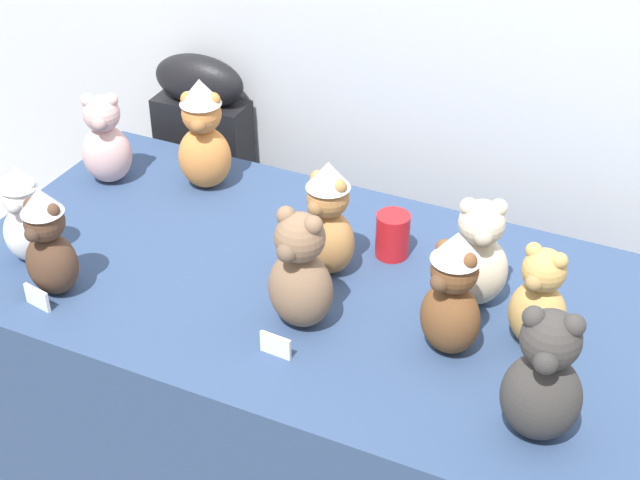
# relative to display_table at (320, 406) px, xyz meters

# --- Properties ---
(display_table) EXTENTS (1.68, 0.86, 0.77)m
(display_table) POSITION_rel_display_table_xyz_m (0.00, 0.00, 0.00)
(display_table) COLOR navy
(display_table) RESTS_ON ground_plane
(instrument_case) EXTENTS (0.28, 0.13, 0.99)m
(instrument_case) POSITION_rel_display_table_xyz_m (-0.64, 0.56, 0.12)
(instrument_case) COLOR black
(instrument_case) RESTS_ON ground_plane
(teddy_bear_ginger) EXTENTS (0.17, 0.16, 0.31)m
(teddy_bear_ginger) POSITION_rel_display_table_xyz_m (-0.46, 0.27, 0.53)
(teddy_bear_ginger) COLOR #D17F3D
(teddy_bear_ginger) RESTS_ON display_table
(teddy_bear_cocoa) EXTENTS (0.12, 0.11, 0.27)m
(teddy_bear_cocoa) POSITION_rel_display_table_xyz_m (-0.52, -0.27, 0.51)
(teddy_bear_cocoa) COLOR #4C3323
(teddy_bear_cocoa) RESTS_ON display_table
(teddy_bear_blush) EXTENTS (0.17, 0.16, 0.25)m
(teddy_bear_blush) POSITION_rel_display_table_xyz_m (-0.70, 0.18, 0.50)
(teddy_bear_blush) COLOR beige
(teddy_bear_blush) RESTS_ON display_table
(teddy_bear_mocha) EXTENTS (0.16, 0.14, 0.28)m
(teddy_bear_mocha) POSITION_rel_display_table_xyz_m (0.02, -0.14, 0.51)
(teddy_bear_mocha) COLOR #7F6047
(teddy_bear_mocha) RESTS_ON display_table
(teddy_bear_cream) EXTENTS (0.17, 0.16, 0.26)m
(teddy_bear_cream) POSITION_rel_display_table_xyz_m (0.33, 0.09, 0.51)
(teddy_bear_cream) COLOR beige
(teddy_bear_cream) RESTS_ON display_table
(teddy_bear_chestnut) EXTENTS (0.16, 0.15, 0.29)m
(teddy_bear_chestnut) POSITION_rel_display_table_xyz_m (0.33, -0.09, 0.52)
(teddy_bear_chestnut) COLOR brown
(teddy_bear_chestnut) RESTS_ON display_table
(teddy_bear_honey) EXTENTS (0.14, 0.13, 0.24)m
(teddy_bear_honey) POSITION_rel_display_table_xyz_m (0.49, 0.00, 0.49)
(teddy_bear_honey) COLOR tan
(teddy_bear_honey) RESTS_ON display_table
(teddy_bear_snow) EXTENTS (0.14, 0.12, 0.25)m
(teddy_bear_snow) POSITION_rel_display_table_xyz_m (-0.66, -0.20, 0.50)
(teddy_bear_snow) COLOR white
(teddy_bear_snow) RESTS_ON display_table
(teddy_bear_caramel) EXTENTS (0.15, 0.14, 0.29)m
(teddy_bear_caramel) POSITION_rel_display_table_xyz_m (-0.01, 0.06, 0.52)
(teddy_bear_caramel) COLOR #B27A42
(teddy_bear_caramel) RESTS_ON display_table
(teddy_bear_charcoal) EXTENTS (0.16, 0.14, 0.29)m
(teddy_bear_charcoal) POSITION_rel_display_table_xyz_m (0.56, -0.25, 0.52)
(teddy_bear_charcoal) COLOR #383533
(teddy_bear_charcoal) RESTS_ON display_table
(party_cup_red) EXTENTS (0.08, 0.08, 0.11)m
(party_cup_red) POSITION_rel_display_table_xyz_m (0.11, 0.18, 0.44)
(party_cup_red) COLOR red
(party_cup_red) RESTS_ON display_table
(name_card_front_left) EXTENTS (0.07, 0.01, 0.05)m
(name_card_front_left) POSITION_rel_display_table_xyz_m (0.02, -0.26, 0.41)
(name_card_front_left) COLOR white
(name_card_front_left) RESTS_ON display_table
(name_card_front_middle) EXTENTS (0.07, 0.02, 0.05)m
(name_card_front_middle) POSITION_rel_display_table_xyz_m (-0.52, -0.34, 0.41)
(name_card_front_middle) COLOR white
(name_card_front_middle) RESTS_ON display_table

